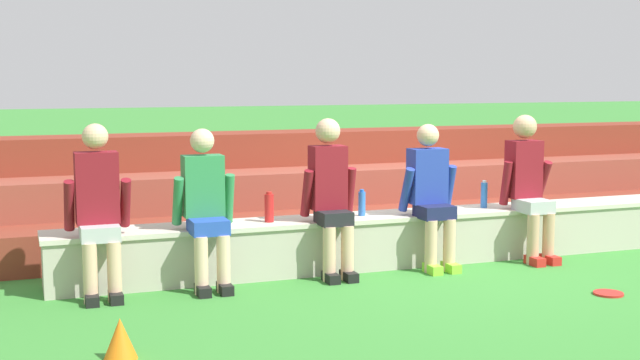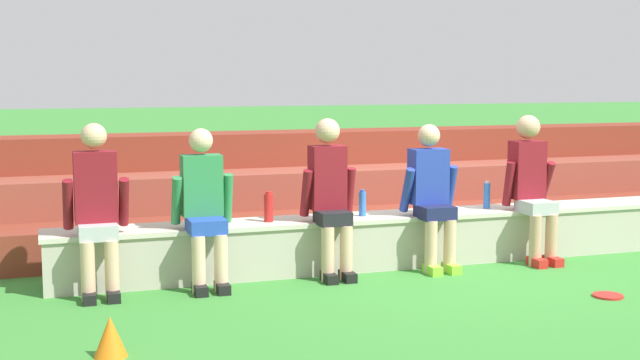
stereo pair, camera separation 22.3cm
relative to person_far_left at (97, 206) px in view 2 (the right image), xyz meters
The scene contains 13 objects.
ground_plane 3.30m from the person_far_left, ahead, with size 80.00×80.00×0.00m, color #388433.
stone_seating_wall 3.26m from the person_far_left, ahead, with size 7.33×0.50×0.48m.
brick_bleachers 3.79m from the person_far_left, 31.63° to the left, with size 10.95×1.91×1.11m.
person_far_left is the anchor object (origin of this frame).
person_left_of_center 0.86m from the person_far_left, ahead, with size 0.51×0.56×1.31m.
person_center 1.97m from the person_far_left, ahead, with size 0.48×0.52×1.38m.
person_right_of_center 2.94m from the person_far_left, ahead, with size 0.52×0.52×1.31m.
person_far_right 3.97m from the person_far_left, ahead, with size 0.49×0.57×1.38m.
water_bottle_near_right 3.66m from the person_far_left, ahead, with size 0.06×0.06×0.27m.
water_bottle_mid_left 1.49m from the person_far_left, ahead, with size 0.08×0.08×0.27m.
water_bottle_near_left 2.37m from the person_far_left, ahead, with size 0.07×0.07×0.24m.
frisbee 4.12m from the person_far_left, 19.15° to the right, with size 0.24×0.24×0.02m, color red.
sports_cone 1.66m from the person_far_left, 91.21° to the right, with size 0.21×0.21×0.26m, color orange.
Camera 2 is at (-3.61, -6.79, 1.74)m, focal length 47.12 mm.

